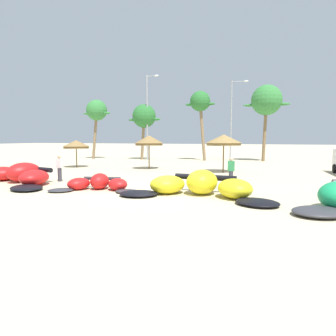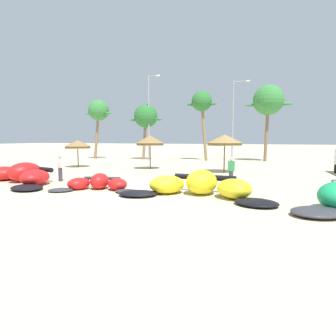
{
  "view_description": "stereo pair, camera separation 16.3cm",
  "coord_description": "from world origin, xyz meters",
  "px_view_note": "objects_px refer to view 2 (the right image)",
  "views": [
    {
      "loc": [
        5.13,
        -13.3,
        2.64
      ],
      "look_at": [
        -0.14,
        2.0,
        1.0
      ],
      "focal_mm": 30.82,
      "sensor_mm": 36.0,
      "label": 1
    },
    {
      "loc": [
        5.28,
        -13.25,
        2.64
      ],
      "look_at": [
        -0.14,
        2.0,
        1.0
      ],
      "focal_mm": 30.82,
      "sensor_mm": 36.0,
      "label": 2
    }
  ],
  "objects_px": {
    "palm_leftmost": "(98,111)",
    "lamppost_west_center": "(234,116)",
    "person_by_umbrellas": "(231,172)",
    "palm_left": "(146,117)",
    "beach_umbrella_near_palms": "(225,140)",
    "lamppost_west": "(150,114)",
    "kite_left": "(98,184)",
    "palm_center_left": "(268,101)",
    "beach_umbrella_near_van": "(78,144)",
    "person_near_kites": "(60,168)",
    "beach_umbrella_middle": "(150,140)",
    "kite_far_left": "(19,175)",
    "palm_left_of_gap": "(202,103)",
    "kite_left_of_center": "(199,186)"
  },
  "relations": [
    {
      "from": "beach_umbrella_middle",
      "to": "person_by_umbrellas",
      "type": "relative_size",
      "value": 1.82
    },
    {
      "from": "palm_leftmost",
      "to": "lamppost_west_center",
      "type": "height_order",
      "value": "lamppost_west_center"
    },
    {
      "from": "kite_left_of_center",
      "to": "beach_umbrella_near_palms",
      "type": "distance_m",
      "value": 9.92
    },
    {
      "from": "kite_left",
      "to": "palm_leftmost",
      "type": "height_order",
      "value": "palm_leftmost"
    },
    {
      "from": "person_near_kites",
      "to": "palm_leftmost",
      "type": "xyz_separation_m",
      "value": [
        -9.12,
        18.47,
        5.41
      ]
    },
    {
      "from": "kite_left_of_center",
      "to": "beach_umbrella_middle",
      "type": "height_order",
      "value": "beach_umbrella_middle"
    },
    {
      "from": "beach_umbrella_near_van",
      "to": "beach_umbrella_middle",
      "type": "distance_m",
      "value": 7.03
    },
    {
      "from": "beach_umbrella_near_palms",
      "to": "lamppost_west_center",
      "type": "height_order",
      "value": "lamppost_west_center"
    },
    {
      "from": "beach_umbrella_near_palms",
      "to": "person_near_kites",
      "type": "xyz_separation_m",
      "value": [
        -8.92,
        -8.1,
        -1.73
      ]
    },
    {
      "from": "palm_leftmost",
      "to": "palm_left_of_gap",
      "type": "height_order",
      "value": "palm_left_of_gap"
    },
    {
      "from": "beach_umbrella_near_van",
      "to": "lamppost_west_center",
      "type": "xyz_separation_m",
      "value": [
        12.62,
        13.4,
        3.21
      ]
    },
    {
      "from": "beach_umbrella_middle",
      "to": "palm_left_of_gap",
      "type": "bearing_deg",
      "value": 80.52
    },
    {
      "from": "kite_far_left",
      "to": "beach_umbrella_near_palms",
      "type": "distance_m",
      "value": 14.57
    },
    {
      "from": "kite_left",
      "to": "kite_left_of_center",
      "type": "height_order",
      "value": "kite_left_of_center"
    },
    {
      "from": "lamppost_west",
      "to": "palm_left",
      "type": "bearing_deg",
      "value": 140.26
    },
    {
      "from": "kite_far_left",
      "to": "lamppost_west",
      "type": "xyz_separation_m",
      "value": [
        0.14,
        19.83,
        5.24
      ]
    },
    {
      "from": "kite_left",
      "to": "beach_umbrella_near_van",
      "type": "relative_size",
      "value": 1.89
    },
    {
      "from": "kite_left",
      "to": "palm_center_left",
      "type": "height_order",
      "value": "palm_center_left"
    },
    {
      "from": "beach_umbrella_near_van",
      "to": "person_by_umbrellas",
      "type": "bearing_deg",
      "value": -22.6
    },
    {
      "from": "kite_left",
      "to": "palm_left",
      "type": "xyz_separation_m",
      "value": [
        -6.59,
        21.03,
        5.09
      ]
    },
    {
      "from": "palm_leftmost",
      "to": "palm_center_left",
      "type": "height_order",
      "value": "palm_center_left"
    },
    {
      "from": "kite_left",
      "to": "palm_center_left",
      "type": "distance_m",
      "value": 25.2
    },
    {
      "from": "person_by_umbrellas",
      "to": "lamppost_west",
      "type": "distance_m",
      "value": 21.35
    },
    {
      "from": "beach_umbrella_near_van",
      "to": "person_near_kites",
      "type": "xyz_separation_m",
      "value": [
        4.56,
        -7.86,
        -1.32
      ]
    },
    {
      "from": "kite_left_of_center",
      "to": "palm_left",
      "type": "relative_size",
      "value": 1.07
    },
    {
      "from": "palm_center_left",
      "to": "lamppost_west_center",
      "type": "relative_size",
      "value": 0.93
    },
    {
      "from": "person_by_umbrellas",
      "to": "palm_left",
      "type": "xyz_separation_m",
      "value": [
        -12.96,
        17.53,
        4.59
      ]
    },
    {
      "from": "palm_leftmost",
      "to": "palm_left",
      "type": "height_order",
      "value": "palm_leftmost"
    },
    {
      "from": "kite_left",
      "to": "beach_umbrella_near_van",
      "type": "bearing_deg",
      "value": 131.22
    },
    {
      "from": "kite_left_of_center",
      "to": "beach_umbrella_middle",
      "type": "relative_size",
      "value": 2.53
    },
    {
      "from": "beach_umbrella_near_palms",
      "to": "lamppost_west",
      "type": "xyz_separation_m",
      "value": [
        -10.8,
        10.43,
        3.15
      ]
    },
    {
      "from": "palm_center_left",
      "to": "kite_far_left",
      "type": "bearing_deg",
      "value": -121.82
    },
    {
      "from": "kite_far_left",
      "to": "kite_left_of_center",
      "type": "bearing_deg",
      "value": -1.49
    },
    {
      "from": "beach_umbrella_middle",
      "to": "person_by_umbrellas",
      "type": "distance_m",
      "value": 10.6
    },
    {
      "from": "palm_left_of_gap",
      "to": "lamppost_west",
      "type": "relative_size",
      "value": 0.81
    },
    {
      "from": "palm_left_of_gap",
      "to": "kite_left",
      "type": "bearing_deg",
      "value": -91.1
    },
    {
      "from": "lamppost_west_center",
      "to": "kite_left",
      "type": "bearing_deg",
      "value": -100.18
    },
    {
      "from": "palm_left_of_gap",
      "to": "beach_umbrella_near_van",
      "type": "bearing_deg",
      "value": -126.11
    },
    {
      "from": "kite_far_left",
      "to": "kite_left",
      "type": "bearing_deg",
      "value": -5.06
    },
    {
      "from": "beach_umbrella_middle",
      "to": "lamppost_west_center",
      "type": "height_order",
      "value": "lamppost_west_center"
    },
    {
      "from": "beach_umbrella_near_van",
      "to": "palm_left",
      "type": "distance_m",
      "value": 11.96
    },
    {
      "from": "person_near_kites",
      "to": "palm_center_left",
      "type": "distance_m",
      "value": 25.02
    },
    {
      "from": "beach_umbrella_near_van",
      "to": "person_near_kites",
      "type": "height_order",
      "value": "beach_umbrella_near_van"
    },
    {
      "from": "kite_left",
      "to": "beach_umbrella_near_van",
      "type": "xyz_separation_m",
      "value": [
        -8.48,
        9.67,
        1.81
      ]
    },
    {
      "from": "person_by_umbrellas",
      "to": "lamppost_west",
      "type": "xyz_separation_m",
      "value": [
        -12.15,
        16.86,
        4.88
      ]
    },
    {
      "from": "beach_umbrella_near_palms",
      "to": "palm_center_left",
      "type": "xyz_separation_m",
      "value": [
        2.98,
        13.02,
        4.45
      ]
    },
    {
      "from": "beach_umbrella_near_palms",
      "to": "lamppost_west_center",
      "type": "xyz_separation_m",
      "value": [
        -0.87,
        13.15,
        2.79
      ]
    },
    {
      "from": "kite_left",
      "to": "beach_umbrella_near_van",
      "type": "distance_m",
      "value": 12.99
    },
    {
      "from": "palm_leftmost",
      "to": "person_near_kites",
      "type": "bearing_deg",
      "value": -63.73
    },
    {
      "from": "beach_umbrella_near_van",
      "to": "palm_leftmost",
      "type": "xyz_separation_m",
      "value": [
        -4.55,
        10.62,
        4.09
      ]
    }
  ]
}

